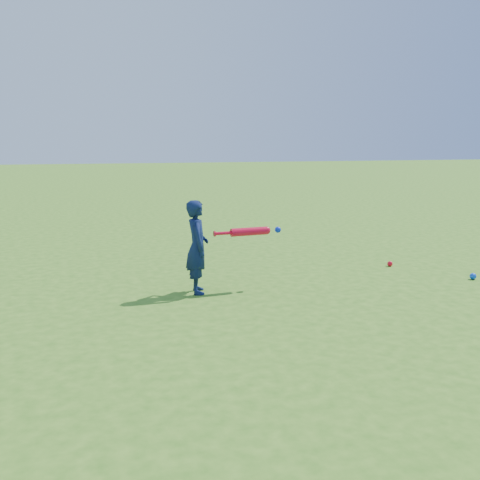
{
  "coord_description": "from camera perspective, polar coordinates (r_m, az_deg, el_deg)",
  "views": [
    {
      "loc": [
        -1.57,
        -5.78,
        1.62
      ],
      "look_at": [
        0.23,
        -0.19,
        0.56
      ],
      "focal_mm": 40.0,
      "sensor_mm": 36.0,
      "label": 1
    }
  ],
  "objects": [
    {
      "name": "ground_ball_blue",
      "position": [
        7.05,
        23.6,
        -3.57
      ],
      "size": [
        0.08,
        0.08,
        0.08
      ],
      "primitive_type": "sphere",
      "color": "blue",
      "rests_on": "ground"
    },
    {
      "name": "child",
      "position": [
        5.82,
        -4.59,
        -0.75
      ],
      "size": [
        0.29,
        0.4,
        1.02
      ],
      "primitive_type": "imported",
      "rotation": [
        0.0,
        0.0,
        1.46
      ],
      "color": "#0E1942",
      "rests_on": "ground"
    },
    {
      "name": "ground_ball_red",
      "position": [
        7.42,
        15.7,
        -2.45
      ],
      "size": [
        0.07,
        0.07,
        0.07
      ],
      "primitive_type": "sphere",
      "color": "red",
      "rests_on": "ground"
    },
    {
      "name": "ground",
      "position": [
        6.21,
        -2.54,
        -4.87
      ],
      "size": [
        80.0,
        80.0,
        0.0
      ],
      "primitive_type": "plane",
      "color": "#3D771C",
      "rests_on": "ground"
    },
    {
      "name": "bat_swing",
      "position": [
        5.96,
        1.29,
        0.92
      ],
      "size": [
        0.8,
        0.12,
        0.09
      ],
      "rotation": [
        0.0,
        0.0,
        0.06
      ],
      "color": "red",
      "rests_on": "ground"
    }
  ]
}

